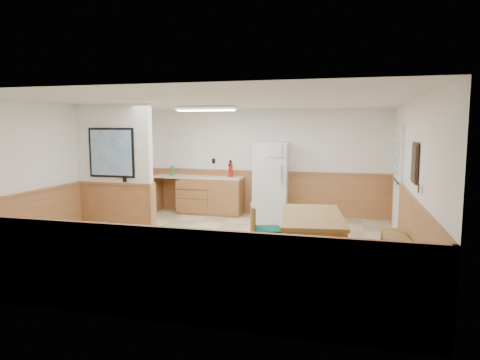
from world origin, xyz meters
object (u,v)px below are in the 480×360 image
(refrigerator, at_px, (271,180))
(soap_bottle, at_px, (172,171))
(fire_extinguisher, at_px, (231,170))
(dining_bench, at_px, (399,247))
(dining_table, at_px, (312,221))
(dining_chair, at_px, (260,227))

(refrigerator, xyz_separation_m, soap_bottle, (-2.45, 0.04, 0.15))
(refrigerator, bearing_deg, fire_extinguisher, 171.17)
(dining_bench, bearing_deg, refrigerator, 124.17)
(refrigerator, height_order, fire_extinguisher, refrigerator)
(dining_table, distance_m, dining_bench, 1.30)
(dining_chair, xyz_separation_m, fire_extinguisher, (-1.39, 3.20, 0.58))
(dining_table, bearing_deg, dining_chair, 168.61)
(fire_extinguisher, relative_size, soap_bottle, 1.69)
(refrigerator, relative_size, dining_table, 0.91)
(fire_extinguisher, bearing_deg, dining_table, -71.65)
(dining_chair, bearing_deg, fire_extinguisher, 97.79)
(soap_bottle, bearing_deg, dining_bench, -33.05)
(refrigerator, bearing_deg, dining_table, -72.79)
(dining_table, bearing_deg, fire_extinguisher, 116.63)
(dining_chair, height_order, fire_extinguisher, fire_extinguisher)
(dining_bench, xyz_separation_m, dining_chair, (-2.07, 0.05, 0.15))
(dining_chair, distance_m, soap_bottle, 4.29)
(dining_bench, bearing_deg, dining_table, 176.56)
(refrigerator, bearing_deg, soap_bottle, 175.31)
(dining_bench, bearing_deg, fire_extinguisher, 132.94)
(dining_table, bearing_deg, soap_bottle, 131.35)
(fire_extinguisher, bearing_deg, soap_bottle, 166.18)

